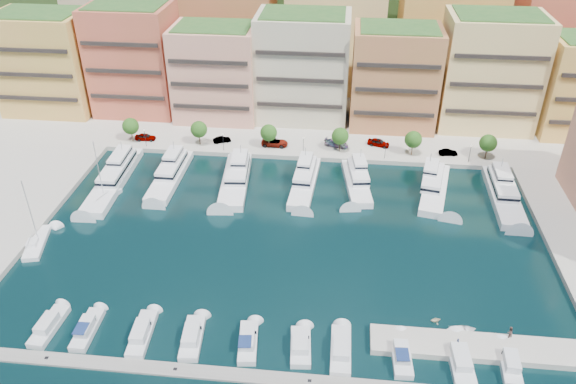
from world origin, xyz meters
name	(u,v)px	position (x,y,z in m)	size (l,w,h in m)	color
ground	(288,242)	(0.00, 0.00, 0.00)	(400.00, 400.00, 0.00)	black
north_quay	(313,104)	(0.00, 62.00, 0.00)	(220.00, 64.00, 2.00)	#9E998E
hillside	(322,49)	(0.00, 110.00, 0.00)	(240.00, 40.00, 58.00)	#223A18
south_pontoon	(242,376)	(-3.00, -30.00, 0.00)	(72.00, 2.20, 0.35)	gray
finger_pier	(486,351)	(30.00, -22.00, 0.00)	(32.00, 5.00, 2.00)	#9E998E
apartment_0	(48,62)	(-66.00, 49.99, 13.31)	(22.00, 16.50, 24.80)	#DD9A51
apartment_1	(135,59)	(-44.00, 51.99, 14.31)	(20.00, 16.50, 26.80)	#CF5945
apartment_2	(216,72)	(-23.00, 49.99, 12.31)	(20.00, 15.50, 22.80)	tan
apartment_3	(303,67)	(-2.00, 51.99, 13.81)	(22.00, 16.50, 25.80)	beige
apartment_4	(394,77)	(20.00, 49.99, 12.81)	(20.00, 15.50, 23.80)	#BB6846
apartment_5	(489,72)	(42.00, 51.99, 14.31)	(22.00, 16.50, 26.80)	#ECCC7D
backblock_0	(122,26)	(-55.00, 74.00, 16.00)	(26.00, 18.00, 30.00)	beige
backblock_1	(227,29)	(-25.00, 74.00, 16.00)	(26.00, 18.00, 30.00)	#BB6846
backblock_2	(335,33)	(5.00, 74.00, 16.00)	(26.00, 18.00, 30.00)	#ECCC7D
backblock_3	(447,36)	(35.00, 74.00, 16.00)	(26.00, 18.00, 30.00)	#DD9A51
backblock_4	(564,40)	(65.00, 74.00, 16.00)	(26.00, 18.00, 30.00)	#CF5945
tree_0	(131,126)	(-40.00, 33.50, 4.74)	(3.80, 3.80, 5.65)	#473323
tree_1	(199,129)	(-24.00, 33.50, 4.74)	(3.80, 3.80, 5.65)	#473323
tree_2	(269,133)	(-8.00, 33.50, 4.74)	(3.80, 3.80, 5.65)	#473323
tree_3	(340,136)	(8.00, 33.50, 4.74)	(3.80, 3.80, 5.65)	#473323
tree_4	(413,140)	(24.00, 33.50, 4.74)	(3.80, 3.80, 5.65)	#473323
tree_5	(488,143)	(40.00, 33.50, 4.74)	(3.80, 3.80, 5.65)	#473323
lamppost_0	(145,135)	(-36.00, 31.20, 3.83)	(0.30, 0.30, 4.20)	black
lamppost_1	(223,139)	(-18.00, 31.20, 3.83)	(0.30, 0.30, 4.20)	black
lamppost_2	(303,143)	(0.00, 31.20, 3.83)	(0.30, 0.30, 4.20)	black
lamppost_3	(386,147)	(18.00, 31.20, 3.83)	(0.30, 0.30, 4.20)	black
lamppost_4	(470,151)	(36.00, 31.20, 3.83)	(0.30, 0.30, 4.20)	black
yacht_0	(115,176)	(-38.08, 17.06, 1.21)	(5.77, 26.21, 7.30)	white
yacht_1	(171,173)	(-26.92, 19.58, 1.09)	(4.92, 20.50, 7.30)	white
yacht_2	(236,177)	(-12.96, 19.36, 1.21)	(6.83, 21.40, 7.30)	white
yacht_3	(305,179)	(1.32, 19.96, 1.21)	(5.44, 19.96, 7.30)	white
yacht_4	(356,180)	(11.88, 20.95, 1.09)	(6.68, 17.91, 7.30)	white
yacht_5	(434,186)	(27.55, 20.22, 1.21)	(8.23, 19.67, 7.30)	white
yacht_6	(503,192)	(40.80, 19.04, 1.21)	(5.47, 21.85, 7.30)	white
cruiser_0	(49,326)	(-32.27, -24.59, 0.55)	(2.95, 8.24, 2.55)	silver
cruiser_1	(87,330)	(-26.49, -24.61, 0.57)	(2.61, 8.06, 2.66)	silver
cruiser_2	(142,334)	(-18.38, -24.60, 0.55)	(3.12, 8.93, 2.55)	silver
cruiser_3	(192,338)	(-11.04, -24.59, 0.55)	(3.45, 8.35, 2.55)	silver
cruiser_4	(248,343)	(-3.06, -24.60, 0.57)	(3.34, 7.87, 2.66)	silver
cruiser_5	(301,347)	(4.35, -24.58, 0.55)	(3.36, 7.26, 2.55)	silver
cruiser_6	(341,350)	(9.91, -24.60, 0.55)	(2.87, 8.71, 2.55)	silver
cruiser_7	(401,355)	(18.14, -24.60, 0.57)	(2.89, 7.85, 2.66)	silver
cruiser_8	(460,360)	(26.00, -24.60, 0.55)	(3.24, 9.25, 2.55)	silver
cruiser_9	(510,364)	(32.54, -24.58, 0.55)	(2.85, 7.62, 2.55)	silver
sailboat_1	(37,243)	(-43.81, -5.58, 0.31)	(5.09, 10.15, 13.20)	white
sailboat_2	(104,199)	(-37.55, 9.51, 0.32)	(4.90, 8.41, 13.20)	white
tender_2	(462,331)	(27.19, -18.99, 0.44)	(3.00, 4.20, 0.87)	white
tender_1	(436,320)	(23.64, -17.13, 0.41)	(1.35, 1.57, 0.83)	beige
car_0	(145,137)	(-37.13, 34.22, 1.81)	(1.90, 4.73, 1.61)	gray
car_1	(222,140)	(-19.18, 35.00, 1.66)	(1.41, 4.03, 1.33)	gray
car_2	(275,143)	(-6.80, 34.52, 1.84)	(2.79, 6.06, 1.68)	gray
car_3	(336,143)	(7.22, 35.72, 1.80)	(2.23, 5.49, 1.59)	gray
car_4	(379,142)	(16.79, 37.05, 1.85)	(2.01, 5.00, 1.70)	gray
car_5	(448,152)	(32.04, 34.17, 1.66)	(1.41, 4.03, 1.33)	gray
person_0	(458,343)	(25.78, -22.72, 1.80)	(0.58, 0.38, 1.60)	#262E4C
person_1	(510,332)	(33.30, -20.00, 1.93)	(0.90, 0.70, 1.86)	#4E342E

